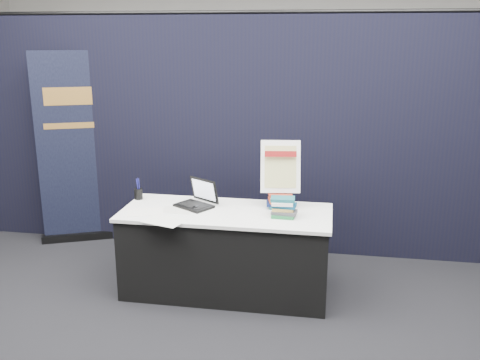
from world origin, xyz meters
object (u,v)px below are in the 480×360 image
object	(u,v)px
display_table	(226,251)
book_stack_tall	(279,200)
stacking_chair	(275,207)
pullup_banner	(78,160)
laptop	(195,200)
book_stack_short	(284,207)
info_sign	(280,167)

from	to	relation	value
display_table	book_stack_tall	world-z (taller)	book_stack_tall
display_table	stacking_chair	bearing A→B (deg)	69.39
display_table	pullup_banner	xyz separation A→B (m)	(-1.81, 0.95, 0.54)
laptop	pullup_banner	world-z (taller)	pullup_banner
laptop	book_stack_short	xyz separation A→B (m)	(0.80, -0.15, 0.02)
info_sign	book_stack_short	bearing A→B (deg)	-85.63
display_table	info_sign	distance (m)	0.88
info_sign	stacking_chair	distance (m)	0.90
book_stack_tall	info_sign	xyz separation A→B (m)	(-0.00, 0.03, 0.29)
display_table	laptop	world-z (taller)	laptop
laptop	book_stack_tall	distance (m)	0.74
laptop	info_sign	size ratio (longest dim) A/B	0.83
book_stack_short	display_table	bearing A→B (deg)	173.72
book_stack_tall	pullup_banner	xyz separation A→B (m)	(-2.26, 0.77, 0.10)
stacking_chair	info_sign	bearing A→B (deg)	-81.90
pullup_banner	stacking_chair	distance (m)	2.18
book_stack_tall	info_sign	distance (m)	0.29
laptop	info_sign	distance (m)	0.81
book_stack_short	stacking_chair	bearing A→B (deg)	100.09
info_sign	stacking_chair	size ratio (longest dim) A/B	0.50
info_sign	book_stack_tall	bearing A→B (deg)	-98.15
book_stack_tall	info_sign	bearing A→B (deg)	90.00
book_stack_tall	display_table	bearing A→B (deg)	-158.12
book_stack_tall	pullup_banner	world-z (taller)	pullup_banner
laptop	book_stack_tall	size ratio (longest dim) A/B	1.74
book_stack_short	info_sign	bearing A→B (deg)	102.52
display_table	pullup_banner	bearing A→B (deg)	152.43
pullup_banner	stacking_chair	world-z (taller)	pullup_banner
info_sign	stacking_chair	bearing A→B (deg)	90.99
laptop	info_sign	world-z (taller)	info_sign
display_table	stacking_chair	distance (m)	0.95
book_stack_short	stacking_chair	xyz separation A→B (m)	(-0.17, 0.94, -0.31)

